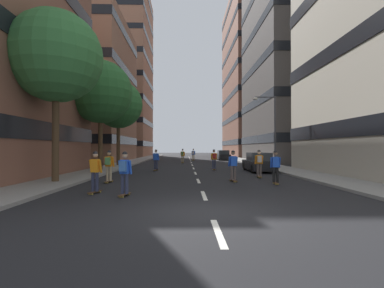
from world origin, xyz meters
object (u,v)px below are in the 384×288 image
skater_0 (183,155)px  streetlamp_right (271,123)px  skater_2 (156,159)px  skater_4 (124,171)px  parked_car_near (259,163)px  parked_car_mid (223,156)px  street_tree_near (118,105)px  skater_7 (259,162)px  skater_6 (276,165)px  street_tree_mid (56,57)px  skater_5 (95,170)px  street_tree_far (101,92)px  skater_3 (193,154)px  skater_1 (233,164)px  skater_8 (214,158)px  skater_9 (109,164)px

skater_0 → streetlamp_right: bearing=-51.3°
skater_2 → skater_4: bearing=-89.7°
parked_car_near → parked_car_mid: size_ratio=1.00×
street_tree_near → skater_7: street_tree_near is taller
streetlamp_right → skater_6: bearing=-105.7°
street_tree_mid → skater_0: 22.38m
skater_5 → street_tree_far: bearing=105.5°
skater_3 → parked_car_near: bearing=-76.3°
street_tree_near → skater_1: (9.65, -13.53, -5.40)m
skater_4 → skater_8: (4.88, 13.37, 0.00)m
parked_car_mid → skater_4: size_ratio=2.47×
skater_5 → skater_6: same height
skater_5 → skater_8: (6.26, 12.66, 0.03)m
skater_5 → skater_7: same height
parked_car_near → parked_car_mid: 21.56m
street_tree_far → skater_2: (4.46, 0.56, -5.49)m
skater_8 → skater_9: bearing=-126.7°
skater_2 → skater_9: (-1.72, -8.22, 0.03)m
skater_2 → skater_4: 12.63m
parked_car_near → skater_4: (-8.29, -11.48, 0.32)m
parked_car_mid → skater_0: skater_0 is taller
skater_3 → skater_5: 30.58m
skater_0 → skater_5: bearing=-98.1°
skater_4 → skater_5: same height
street_tree_mid → street_tree_far: 8.03m
skater_0 → skater_3: bearing=76.2°
street_tree_mid → skater_3: street_tree_mid is taller
skater_0 → skater_8: (2.84, -11.28, 0.00)m
street_tree_near → parked_car_near: bearing=-27.9°
parked_car_near → skater_8: bearing=151.0°
parked_car_near → skater_7: 4.78m
parked_car_mid → street_tree_far: 25.25m
street_tree_mid → skater_7: street_tree_mid is taller
parked_car_near → skater_0: size_ratio=2.47×
skater_3 → skater_5: size_ratio=1.00×
skater_0 → street_tree_near: bearing=-135.9°
skater_0 → skater_1: same height
street_tree_far → skater_1: 13.30m
street_tree_mid → skater_7: bearing=13.5°
skater_1 → skater_4: (-5.11, -4.74, 0.03)m
parked_car_mid → skater_6: size_ratio=2.47×
skater_0 → skater_4: size_ratio=1.00×
street_tree_near → street_tree_far: 6.20m
streetlamp_right → skater_7: size_ratio=3.65×
street_tree_mid → street_tree_far: bearing=90.0°
skater_3 → skater_4: 31.09m
street_tree_far → skater_9: (2.74, -7.66, -5.46)m
skater_2 → skater_9: size_ratio=1.00×
skater_4 → skater_0: bearing=85.3°
streetlamp_right → skater_9: streetlamp_right is taller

